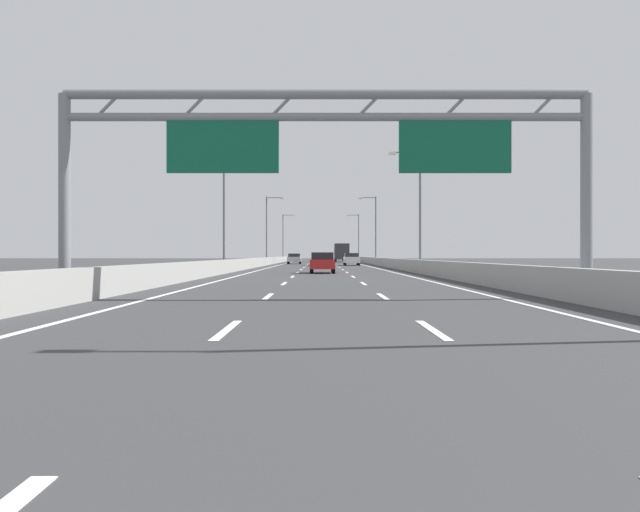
# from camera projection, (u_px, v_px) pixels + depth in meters

# --- Properties ---
(ground_plane) EXTENTS (260.00, 260.00, 0.00)m
(ground_plane) POSITION_uv_depth(u_px,v_px,m) (318.00, 263.00, 98.83)
(ground_plane) COLOR #38383A
(lane_dash_left_1) EXTENTS (0.16, 3.00, 0.01)m
(lane_dash_left_1) POSITION_uv_depth(u_px,v_px,m) (224.00, 330.00, 11.32)
(lane_dash_left_1) COLOR white
(lane_dash_left_1) RESTS_ON ground_plane
(lane_dash_left_2) EXTENTS (0.16, 3.00, 0.01)m
(lane_dash_left_2) POSITION_uv_depth(u_px,v_px,m) (265.00, 296.00, 20.32)
(lane_dash_left_2) COLOR white
(lane_dash_left_2) RESTS_ON ground_plane
(lane_dash_left_3) EXTENTS (0.16, 3.00, 0.01)m
(lane_dash_left_3) POSITION_uv_depth(u_px,v_px,m) (281.00, 284.00, 29.32)
(lane_dash_left_3) COLOR white
(lane_dash_left_3) RESTS_ON ground_plane
(lane_dash_left_4) EXTENTS (0.16, 3.00, 0.01)m
(lane_dash_left_4) POSITION_uv_depth(u_px,v_px,m) (290.00, 277.00, 38.32)
(lane_dash_left_4) COLOR white
(lane_dash_left_4) RESTS_ON ground_plane
(lane_dash_left_5) EXTENTS (0.16, 3.00, 0.01)m
(lane_dash_left_5) POSITION_uv_depth(u_px,v_px,m) (295.00, 273.00, 47.32)
(lane_dash_left_5) COLOR white
(lane_dash_left_5) RESTS_ON ground_plane
(lane_dash_left_6) EXTENTS (0.16, 3.00, 0.01)m
(lane_dash_left_6) POSITION_uv_depth(u_px,v_px,m) (298.00, 270.00, 56.32)
(lane_dash_left_6) COLOR white
(lane_dash_left_6) RESTS_ON ground_plane
(lane_dash_left_7) EXTENTS (0.16, 3.00, 0.01)m
(lane_dash_left_7) POSITION_uv_depth(u_px,v_px,m) (301.00, 268.00, 65.32)
(lane_dash_left_7) COLOR white
(lane_dash_left_7) RESTS_ON ground_plane
(lane_dash_left_8) EXTENTS (0.16, 3.00, 0.01)m
(lane_dash_left_8) POSITION_uv_depth(u_px,v_px,m) (303.00, 266.00, 74.32)
(lane_dash_left_8) COLOR white
(lane_dash_left_8) RESTS_ON ground_plane
(lane_dash_left_9) EXTENTS (0.16, 3.00, 0.01)m
(lane_dash_left_9) POSITION_uv_depth(u_px,v_px,m) (304.00, 265.00, 83.32)
(lane_dash_left_9) COLOR white
(lane_dash_left_9) RESTS_ON ground_plane
(lane_dash_left_10) EXTENTS (0.16, 3.00, 0.01)m
(lane_dash_left_10) POSITION_uv_depth(u_px,v_px,m) (306.00, 264.00, 92.32)
(lane_dash_left_10) COLOR white
(lane_dash_left_10) RESTS_ON ground_plane
(lane_dash_left_11) EXTENTS (0.16, 3.00, 0.01)m
(lane_dash_left_11) POSITION_uv_depth(u_px,v_px,m) (307.00, 263.00, 101.32)
(lane_dash_left_11) COLOR white
(lane_dash_left_11) RESTS_ON ground_plane
(lane_dash_left_12) EXTENTS (0.16, 3.00, 0.01)m
(lane_dash_left_12) POSITION_uv_depth(u_px,v_px,m) (308.00, 262.00, 110.32)
(lane_dash_left_12) COLOR white
(lane_dash_left_12) RESTS_ON ground_plane
(lane_dash_left_13) EXTENTS (0.16, 3.00, 0.01)m
(lane_dash_left_13) POSITION_uv_depth(u_px,v_px,m) (308.00, 262.00, 119.32)
(lane_dash_left_13) COLOR white
(lane_dash_left_13) RESTS_ON ground_plane
(lane_dash_left_14) EXTENTS (0.16, 3.00, 0.01)m
(lane_dash_left_14) POSITION_uv_depth(u_px,v_px,m) (309.00, 261.00, 128.32)
(lane_dash_left_14) COLOR white
(lane_dash_left_14) RESTS_ON ground_plane
(lane_dash_left_15) EXTENTS (0.16, 3.00, 0.01)m
(lane_dash_left_15) POSITION_uv_depth(u_px,v_px,m) (309.00, 261.00, 137.32)
(lane_dash_left_15) COLOR white
(lane_dash_left_15) RESTS_ON ground_plane
(lane_dash_left_16) EXTENTS (0.16, 3.00, 0.01)m
(lane_dash_left_16) POSITION_uv_depth(u_px,v_px,m) (310.00, 260.00, 146.32)
(lane_dash_left_16) COLOR white
(lane_dash_left_16) RESTS_ON ground_plane
(lane_dash_left_17) EXTENTS (0.16, 3.00, 0.01)m
(lane_dash_left_17) POSITION_uv_depth(u_px,v_px,m) (310.00, 260.00, 155.32)
(lane_dash_left_17) COLOR white
(lane_dash_left_17) RESTS_ON ground_plane
(lane_dash_right_1) EXTENTS (0.16, 3.00, 0.01)m
(lane_dash_right_1) POSITION_uv_depth(u_px,v_px,m) (429.00, 330.00, 11.34)
(lane_dash_right_1) COLOR white
(lane_dash_right_1) RESTS_ON ground_plane
(lane_dash_right_2) EXTENTS (0.16, 3.00, 0.01)m
(lane_dash_right_2) POSITION_uv_depth(u_px,v_px,m) (380.00, 296.00, 20.34)
(lane_dash_right_2) COLOR white
(lane_dash_right_2) RESTS_ON ground_plane
(lane_dash_right_3) EXTENTS (0.16, 3.00, 0.01)m
(lane_dash_right_3) POSITION_uv_depth(u_px,v_px,m) (361.00, 284.00, 29.34)
(lane_dash_right_3) COLOR white
(lane_dash_right_3) RESTS_ON ground_plane
(lane_dash_right_4) EXTENTS (0.16, 3.00, 0.01)m
(lane_dash_right_4) POSITION_uv_depth(u_px,v_px,m) (350.00, 277.00, 38.34)
(lane_dash_right_4) COLOR white
(lane_dash_right_4) RESTS_ON ground_plane
(lane_dash_right_5) EXTENTS (0.16, 3.00, 0.01)m
(lane_dash_right_5) POSITION_uv_depth(u_px,v_px,m) (344.00, 273.00, 47.34)
(lane_dash_right_5) COLOR white
(lane_dash_right_5) RESTS_ON ground_plane
(lane_dash_right_6) EXTENTS (0.16, 3.00, 0.01)m
(lane_dash_right_6) POSITION_uv_depth(u_px,v_px,m) (340.00, 270.00, 56.34)
(lane_dash_right_6) COLOR white
(lane_dash_right_6) RESTS_ON ground_plane
(lane_dash_right_7) EXTENTS (0.16, 3.00, 0.01)m
(lane_dash_right_7) POSITION_uv_depth(u_px,v_px,m) (337.00, 268.00, 65.34)
(lane_dash_right_7) COLOR white
(lane_dash_right_7) RESTS_ON ground_plane
(lane_dash_right_8) EXTENTS (0.16, 3.00, 0.01)m
(lane_dash_right_8) POSITION_uv_depth(u_px,v_px,m) (334.00, 266.00, 74.34)
(lane_dash_right_8) COLOR white
(lane_dash_right_8) RESTS_ON ground_plane
(lane_dash_right_9) EXTENTS (0.16, 3.00, 0.01)m
(lane_dash_right_9) POSITION_uv_depth(u_px,v_px,m) (332.00, 265.00, 83.34)
(lane_dash_right_9) COLOR white
(lane_dash_right_9) RESTS_ON ground_plane
(lane_dash_right_10) EXTENTS (0.16, 3.00, 0.01)m
(lane_dash_right_10) POSITION_uv_depth(u_px,v_px,m) (331.00, 264.00, 92.34)
(lane_dash_right_10) COLOR white
(lane_dash_right_10) RESTS_ON ground_plane
(lane_dash_right_11) EXTENTS (0.16, 3.00, 0.01)m
(lane_dash_right_11) POSITION_uv_depth(u_px,v_px,m) (330.00, 263.00, 101.34)
(lane_dash_right_11) COLOR white
(lane_dash_right_11) RESTS_ON ground_plane
(lane_dash_right_12) EXTENTS (0.16, 3.00, 0.01)m
(lane_dash_right_12) POSITION_uv_depth(u_px,v_px,m) (329.00, 262.00, 110.34)
(lane_dash_right_12) COLOR white
(lane_dash_right_12) RESTS_ON ground_plane
(lane_dash_right_13) EXTENTS (0.16, 3.00, 0.01)m
(lane_dash_right_13) POSITION_uv_depth(u_px,v_px,m) (328.00, 262.00, 119.34)
(lane_dash_right_13) COLOR white
(lane_dash_right_13) RESTS_ON ground_plane
(lane_dash_right_14) EXTENTS (0.16, 3.00, 0.01)m
(lane_dash_right_14) POSITION_uv_depth(u_px,v_px,m) (327.00, 261.00, 128.34)
(lane_dash_right_14) COLOR white
(lane_dash_right_14) RESTS_ON ground_plane
(lane_dash_right_15) EXTENTS (0.16, 3.00, 0.01)m
(lane_dash_right_15) POSITION_uv_depth(u_px,v_px,m) (326.00, 261.00, 137.34)
(lane_dash_right_15) COLOR white
(lane_dash_right_15) RESTS_ON ground_plane
(lane_dash_right_16) EXTENTS (0.16, 3.00, 0.01)m
(lane_dash_right_16) POSITION_uv_depth(u_px,v_px,m) (326.00, 260.00, 146.34)
(lane_dash_right_16) COLOR white
(lane_dash_right_16) RESTS_ON ground_plane
(lane_dash_right_17) EXTENTS (0.16, 3.00, 0.01)m
(lane_dash_right_17) POSITION_uv_depth(u_px,v_px,m) (325.00, 260.00, 155.34)
(lane_dash_right_17) COLOR white
(lane_dash_right_17) RESTS_ON ground_plane
(edge_line_left) EXTENTS (0.16, 176.00, 0.01)m
(edge_line_left) POSITION_uv_depth(u_px,v_px,m) (279.00, 264.00, 86.81)
(edge_line_left) COLOR white
(edge_line_left) RESTS_ON ground_plane
(edge_line_right) EXTENTS (0.16, 176.00, 0.01)m
(edge_line_right) POSITION_uv_depth(u_px,v_px,m) (357.00, 264.00, 86.85)
(edge_line_right) COLOR white
(edge_line_right) RESTS_ON ground_plane
(barrier_left) EXTENTS (0.45, 220.00, 0.95)m
(barrier_left) POSITION_uv_depth(u_px,v_px,m) (277.00, 260.00, 108.80)
(barrier_left) COLOR #9E9E99
(barrier_left) RESTS_ON ground_plane
(barrier_right) EXTENTS (0.45, 220.00, 0.95)m
(barrier_right) POSITION_uv_depth(u_px,v_px,m) (359.00, 260.00, 108.86)
(barrier_right) COLOR #9E9E99
(barrier_right) RESTS_ON ground_plane
(sign_gantry) EXTENTS (16.22, 0.36, 6.36)m
(sign_gantry) POSITION_uv_depth(u_px,v_px,m) (326.00, 140.00, 19.64)
(sign_gantry) COLOR gray
(sign_gantry) RESTS_ON ground_plane
(streetlamp_left_mid) EXTENTS (2.58, 0.28, 9.50)m
(streetlamp_left_mid) POSITION_uv_depth(u_px,v_px,m) (224.00, 203.00, 50.74)
(streetlamp_left_mid) COLOR slate
(streetlamp_left_mid) RESTS_ON ground_plane
(streetlamp_right_mid) EXTENTS (2.58, 0.28, 9.50)m
(streetlamp_right_mid) POSITION_uv_depth(u_px,v_px,m) (414.00, 203.00, 50.81)
(streetlamp_right_mid) COLOR slate
(streetlamp_right_mid) RESTS_ON ground_plane
(streetlamp_left_far) EXTENTS (2.58, 0.28, 9.50)m
(streetlamp_left_far) POSITION_uv_depth(u_px,v_px,m) (265.00, 226.00, 91.16)
(streetlamp_left_far) COLOR slate
(streetlamp_left_far) RESTS_ON ground_plane
(streetlamp_right_far) EXTENTS (2.58, 0.28, 9.50)m
(streetlamp_right_far) POSITION_uv_depth(u_px,v_px,m) (371.00, 226.00, 91.22)
(streetlamp_right_far) COLOR slate
(streetlamp_right_far) RESTS_ON ground_plane
(streetlamp_left_distant) EXTENTS (2.58, 0.28, 9.50)m
(streetlamp_left_distant) POSITION_uv_depth(u_px,v_px,m) (281.00, 234.00, 131.57)
(streetlamp_left_distant) COLOR slate
(streetlamp_left_distant) RESTS_ON ground_plane
(streetlamp_right_distant) EXTENTS (2.58, 0.28, 9.50)m
(streetlamp_right_distant) POSITION_uv_depth(u_px,v_px,m) (355.00, 235.00, 131.64)
(streetlamp_right_distant) COLOR slate
(streetlamp_right_distant) RESTS_ON ground_plane
(blue_car) EXTENTS (1.89, 4.35, 1.56)m
(blue_car) POSITION_uv_depth(u_px,v_px,m) (336.00, 257.00, 136.96)
(blue_car) COLOR #2347AD
(blue_car) RESTS_ON ground_plane
(silver_car) EXTENTS (1.85, 4.46, 1.46)m
(silver_car) POSITION_uv_depth(u_px,v_px,m) (291.00, 259.00, 91.08)
(silver_car) COLOR #A8ADB2
(silver_car) RESTS_ON ground_plane
(black_car) EXTENTS (1.85, 4.20, 1.39)m
(black_car) POSITION_uv_depth(u_px,v_px,m) (317.00, 259.00, 77.14)
(black_car) COLOR black
(black_car) RESTS_ON ground_plane
(red_car) EXTENTS (1.74, 4.16, 1.47)m
(red_car) POSITION_uv_depth(u_px,v_px,m) (320.00, 263.00, 46.06)
(red_car) COLOR red
(red_car) RESTS_ON ground_plane
(white_car) EXTENTS (1.84, 4.63, 1.50)m
(white_car) POSITION_uv_depth(u_px,v_px,m) (349.00, 259.00, 78.40)
(white_car) COLOR silver
(white_car) RESTS_ON ground_plane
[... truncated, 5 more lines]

